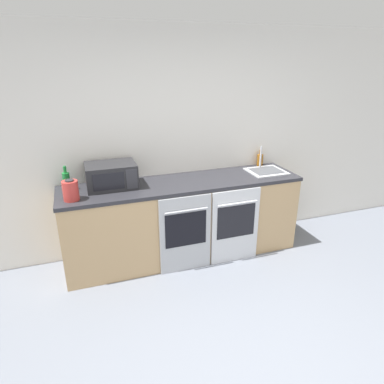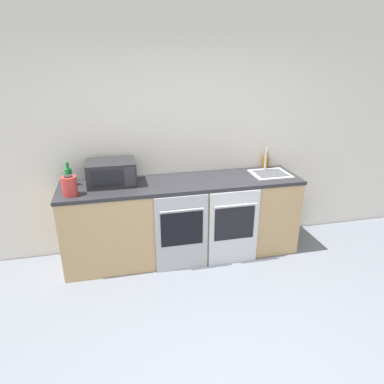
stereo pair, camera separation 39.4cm
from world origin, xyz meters
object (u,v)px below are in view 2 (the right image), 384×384
Objects in this scene: bottle_amber at (266,162)px; sink at (270,173)px; oven_left at (182,234)px; oven_right at (234,228)px; kettle at (69,186)px; microwave at (112,173)px; bottle_green at (69,176)px.

sink reaches higher than bottle_amber.
oven_left and oven_right have the same top height.
bottle_amber is 0.98× the size of kettle.
oven_right is 1.81m from kettle.
microwave is (-0.69, 0.42, 0.61)m from oven_left.
bottle_green is 1.25× the size of kettle.
oven_right is 2.04× the size of sink.
bottle_amber reaches higher than oven_right.
bottle_green is at bearing 96.83° from kettle.
sink is (2.27, 0.16, -0.08)m from kettle.
bottle_amber is 0.79× the size of bottle_green.
microwave is at bearing 177.48° from sink.
bottle_green is (-1.75, 0.49, 0.59)m from oven_right.
oven_left is 1.46m from bottle_amber.
bottle_green is at bearing 176.38° from sink.
oven_left is 1.00× the size of oven_right.
bottle_amber is 0.27m from sink.
oven_right is 4.33× the size of bottle_amber.
oven_right is at bearing -6.03° from kettle.
bottle_amber is at bearing 77.66° from sink.
oven_left is 1.02m from microwave.
kettle is at bearing 170.77° from oven_left.
oven_left is 4.25× the size of kettle.
sink is at bearing -102.34° from bottle_amber.
oven_left is at bearing 180.00° from oven_right.
bottle_amber is (1.21, 0.60, 0.56)m from oven_left.
sink is (1.15, 0.34, 0.50)m from oven_left.
bottle_amber is 0.47× the size of sink.
oven_left is at bearing -163.43° from sink.
bottle_amber is at bearing 10.13° from kettle.
oven_right is 1.91m from bottle_green.
bottle_green is at bearing 164.35° from oven_right.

